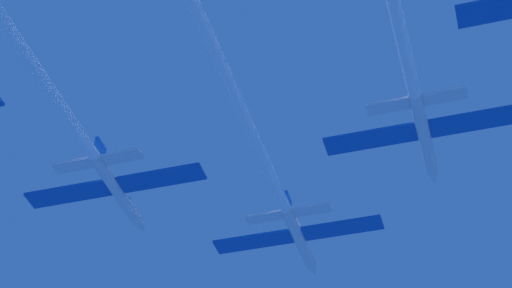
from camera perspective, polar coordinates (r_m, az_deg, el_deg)
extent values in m
cylinder|color=silver|center=(99.48, 2.58, -5.62)|extent=(1.20, 10.88, 1.20)
cone|color=silver|center=(104.97, 3.45, -7.53)|extent=(1.17, 2.39, 1.17)
ellipsoid|color=black|center=(101.72, 2.89, -6.09)|extent=(0.84, 2.18, 0.60)
cube|color=#0F51B2|center=(100.02, -0.14, -5.87)|extent=(8.27, 2.39, 0.26)
cube|color=#0F51B2|center=(98.28, 5.20, -5.02)|extent=(8.27, 2.39, 0.26)
cube|color=#0F51B2|center=(96.81, 1.94, -3.53)|extent=(0.31, 1.96, 1.74)
cube|color=silver|center=(96.29, 0.51, -4.41)|extent=(3.72, 1.44, 0.26)
cube|color=silver|center=(95.35, 3.36, -3.94)|extent=(3.72, 1.44, 0.26)
cylinder|color=white|center=(82.70, -1.01, 2.36)|extent=(1.08, 32.61, 1.08)
cylinder|color=silver|center=(91.70, -8.35, -2.71)|extent=(1.20, 10.88, 1.20)
cone|color=silver|center=(96.65, -6.86, -4.95)|extent=(1.17, 2.39, 1.17)
ellipsoid|color=black|center=(93.75, -7.77, -3.29)|extent=(0.84, 2.18, 0.60)
cube|color=#0F51B2|center=(93.10, -11.17, -2.96)|extent=(8.27, 2.39, 0.26)
cube|color=#0F51B2|center=(89.72, -5.69, -2.04)|extent=(8.27, 2.39, 0.26)
cube|color=#0F51B2|center=(89.47, -9.32, -0.36)|extent=(0.31, 1.96, 1.74)
cube|color=silver|center=(89.36, -10.91, -1.28)|extent=(3.72, 1.44, 0.26)
cube|color=silver|center=(87.54, -8.00, -0.75)|extent=(3.72, 1.44, 0.26)
cylinder|color=white|center=(76.77, -14.79, 7.00)|extent=(1.08, 34.41, 1.08)
cylinder|color=silver|center=(86.09, 10.01, 0.61)|extent=(1.20, 10.88, 1.20)
cone|color=silver|center=(91.35, 10.59, -1.95)|extent=(1.17, 2.39, 1.17)
ellipsoid|color=black|center=(88.28, 10.19, -0.09)|extent=(0.84, 2.18, 0.60)
cube|color=#0F51B2|center=(85.98, 6.86, 0.29)|extent=(8.27, 2.39, 0.26)
cube|color=#0F51B2|center=(85.61, 13.08, 1.37)|extent=(8.27, 2.39, 0.26)
cube|color=#0F51B2|center=(83.71, 9.49, 3.21)|extent=(0.31, 1.96, 1.74)
cube|color=silver|center=(82.72, 7.90, 2.25)|extent=(3.72, 1.44, 0.26)
cube|color=silver|center=(82.52, 11.26, 2.84)|extent=(3.72, 1.44, 0.26)
cube|color=#0F51B2|center=(75.46, 15.03, 7.96)|extent=(8.27, 2.39, 0.26)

